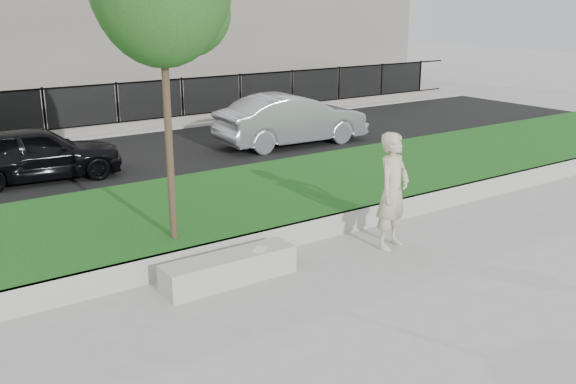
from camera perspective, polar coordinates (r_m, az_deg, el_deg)
ground at (r=9.80m, az=1.57°, el=-7.27°), size 90.00×90.00×0.00m
grass_bank at (r=12.11m, az=-6.86°, el=-1.65°), size 34.00×4.00×0.40m
grass_kerb at (r=10.51m, az=-1.79°, el=-4.39°), size 34.00×0.08×0.40m
street at (r=17.05m, az=-15.61°, el=2.55°), size 34.00×7.00×0.04m
far_pavement at (r=21.26m, az=-19.74°, el=4.97°), size 34.00×3.00×0.12m
iron_fence at (r=20.23m, az=-19.09°, el=5.88°), size 32.00×0.30×1.50m
stone_bench at (r=9.48m, az=-5.22°, el=-6.79°), size 2.05×0.51×0.42m
man at (r=10.66m, az=9.31°, el=0.09°), size 0.82×0.66×1.95m
book at (r=9.56m, az=-2.56°, el=-5.09°), size 0.24×0.23×0.02m
car_dark at (r=15.61m, az=-21.47°, el=3.24°), size 3.87×1.88×1.27m
car_silver at (r=18.31m, az=0.35°, el=6.46°), size 4.45×1.74×1.44m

